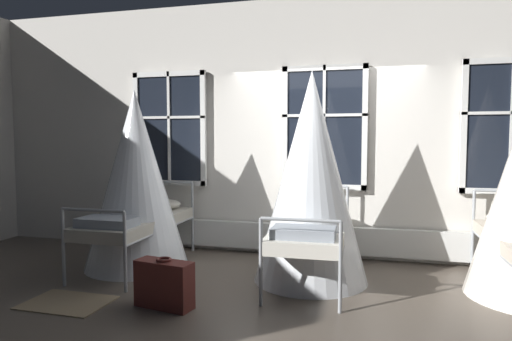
% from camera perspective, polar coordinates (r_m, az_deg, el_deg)
% --- Properties ---
extents(ground, '(20.55, 20.55, 0.00)m').
position_cam_1_polar(ground, '(5.12, 7.34, -13.91)').
color(ground, brown).
extents(back_wall_with_windows, '(10.02, 0.10, 3.45)m').
position_cam_1_polar(back_wall_with_windows, '(6.00, 8.86, 5.43)').
color(back_wall_with_windows, silver).
rests_on(back_wall_with_windows, ground).
extents(window_bank, '(5.52, 0.10, 2.47)m').
position_cam_1_polar(window_bank, '(5.91, 8.66, -1.83)').
color(window_bank, black).
rests_on(window_bank, ground).
extents(cot_first, '(1.26, 1.81, 2.18)m').
position_cam_1_polar(cot_first, '(5.64, -15.19, -1.39)').
color(cot_first, '#9EA3A8').
rests_on(cot_first, ground).
extents(cot_second, '(1.26, 1.82, 2.32)m').
position_cam_1_polar(cot_second, '(4.92, 7.12, -1.23)').
color(cot_second, '#9EA3A8').
rests_on(cot_second, ground).
extents(rug_first, '(0.81, 0.57, 0.01)m').
position_cam_1_polar(rug_first, '(4.80, -23.14, -15.37)').
color(rug_first, '#8E7A5B').
rests_on(rug_first, ground).
extents(suitcase_dark, '(0.59, 0.30, 0.47)m').
position_cam_1_polar(suitcase_dark, '(4.36, -11.74, -14.11)').
color(suitcase_dark, '#5B231E').
rests_on(suitcase_dark, ground).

